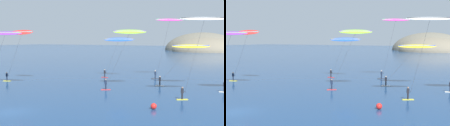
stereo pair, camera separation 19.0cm
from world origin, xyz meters
The scene contains 9 objects.
ground_plane centered at (0.00, 0.00, 0.00)m, with size 600.00×600.00×0.00m, color navy.
kitesurfer_lime centered at (4.40, 18.63, 8.41)m, with size 6.39×4.62×9.49m.
kitesurfer_purple centered at (-13.34, 9.70, 8.16)m, with size 6.72×3.14×9.23m.
kitesurfer_magenta centered at (5.52, 33.39, 10.86)m, with size 5.64×4.13×12.08m.
kitesurfer_red centered at (-16.24, 15.51, 8.39)m, with size 6.71×2.37×9.68m.
kitesurfer_white centered at (16.05, 17.06, 9.77)m, with size 5.99×4.07×10.85m.
kitesurfer_blue centered at (-3.51, 29.14, 7.29)m, with size 6.94×2.43×8.30m.
kitesurfer_yellow centered at (11.62, 26.46, 6.34)m, with size 8.40×4.42×7.11m.
marker_buoy centered at (12.72, 9.33, 0.35)m, with size 0.70×0.70×0.70m, color red.
Camera 1 is at (24.93, -19.77, 7.92)m, focal length 45.00 mm.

